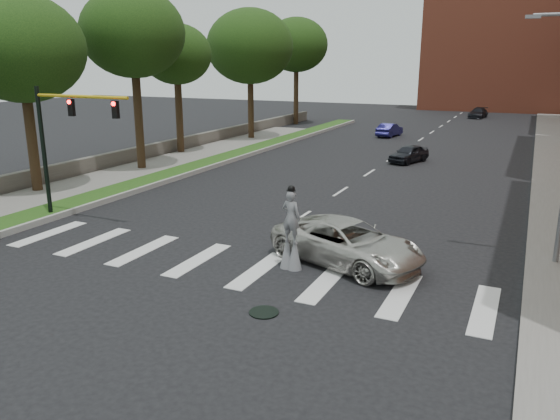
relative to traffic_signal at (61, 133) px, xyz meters
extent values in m
plane|color=black|center=(9.78, -3.00, -4.15)|extent=(160.00, 160.00, 0.00)
cube|color=#204714|center=(-1.72, 17.00, -4.03)|extent=(2.00, 60.00, 0.25)
cube|color=#999994|center=(-0.67, 17.00, -4.01)|extent=(0.20, 60.00, 0.28)
cube|color=slate|center=(-4.72, 7.00, -4.06)|extent=(4.00, 60.00, 0.18)
cube|color=#57524B|center=(-7.22, 19.00, -3.60)|extent=(0.50, 56.00, 1.10)
cylinder|color=black|center=(12.78, -5.00, -4.13)|extent=(0.90, 0.90, 0.04)
cube|color=#B85439|center=(15.78, 75.00, 4.85)|extent=(26.00, 14.00, 18.00)
cube|color=slate|center=(19.08, 3.00, 4.60)|extent=(0.50, 0.18, 0.12)
cylinder|color=black|center=(-1.22, 0.00, -1.05)|extent=(0.20, 0.20, 6.20)
cylinder|color=gold|center=(1.38, 0.00, 1.65)|extent=(5.20, 0.14, 0.14)
cube|color=black|center=(0.78, 0.00, 1.15)|extent=(0.28, 0.18, 0.75)
cylinder|color=#FF0C0C|center=(0.78, -0.10, 1.40)|extent=(0.18, 0.06, 0.18)
cube|color=black|center=(3.28, 0.00, 1.15)|extent=(0.28, 0.18, 0.75)
cylinder|color=#FF0C0C|center=(3.28, -0.10, 1.40)|extent=(0.18, 0.06, 0.18)
cylinder|color=#2F2013|center=(12.20, -1.33, -3.67)|extent=(0.07, 0.07, 0.97)
cylinder|color=#2F2013|center=(11.88, -1.29, -3.67)|extent=(0.07, 0.07, 0.97)
cone|color=slate|center=(12.20, -1.33, -3.54)|extent=(0.52, 0.52, 1.21)
cone|color=slate|center=(11.88, -1.29, -3.54)|extent=(0.52, 0.52, 1.21)
imported|color=slate|center=(12.04, -1.31, -2.21)|extent=(0.76, 0.55, 1.95)
sphere|color=black|center=(12.04, -1.31, -1.17)|extent=(0.26, 0.26, 0.26)
cylinder|color=black|center=(12.04, -1.31, -1.22)|extent=(0.34, 0.34, 0.02)
cube|color=gold|center=(12.06, -1.17, -1.67)|extent=(0.22, 0.05, 0.10)
imported|color=beige|center=(13.74, 0.00, -3.33)|extent=(6.47, 4.56, 1.64)
imported|color=black|center=(11.32, 22.09, -3.50)|extent=(2.70, 4.12, 1.30)
imported|color=#1A1855|center=(6.49, 35.77, -3.49)|extent=(1.91, 4.14, 1.31)
imported|color=black|center=(12.64, 58.92, -3.50)|extent=(2.39, 4.69, 1.30)
cylinder|color=#2F2013|center=(-5.87, 3.39, -1.02)|extent=(0.56, 0.56, 6.26)
ellipsoid|color=black|center=(-5.87, 3.39, 3.80)|extent=(6.79, 6.79, 5.77)
cylinder|color=#2F2013|center=(-4.82, 11.36, -0.47)|extent=(0.56, 0.56, 7.37)
ellipsoid|color=black|center=(-4.82, 11.36, 4.91)|extent=(6.78, 6.78, 5.77)
cylinder|color=#2F2013|center=(-6.33, 18.22, -0.93)|extent=(0.56, 0.56, 6.45)
ellipsoid|color=black|center=(-6.33, 18.22, 3.67)|extent=(5.49, 5.49, 4.66)
cylinder|color=#2F2013|center=(-5.08, 28.11, -0.85)|extent=(0.56, 0.56, 6.59)
ellipsoid|color=black|center=(-5.08, 28.11, 4.45)|extent=(8.04, 8.04, 6.84)
cylinder|color=#2F2013|center=(-6.48, 42.26, -0.51)|extent=(0.56, 0.56, 7.29)
ellipsoid|color=black|center=(-6.48, 42.26, 4.96)|extent=(7.30, 7.30, 6.20)
camera|label=1|loc=(19.50, -18.36, 3.15)|focal=35.00mm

